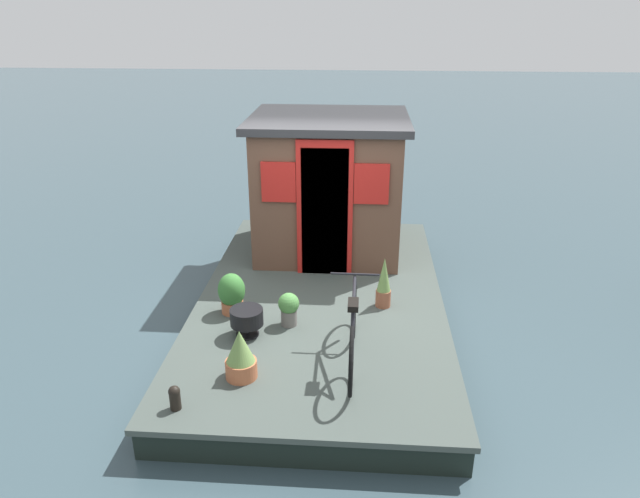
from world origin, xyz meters
TOP-DOWN VIEW (x-y plane):
  - ground_plane at (0.00, 0.00)m, footprint 60.00×60.00m
  - houseboat_deck at (0.00, 0.00)m, footprint 5.22×2.97m
  - houseboat_cabin at (1.50, 0.00)m, footprint 1.92×2.16m
  - bicycle at (-1.42, -0.41)m, footprint 1.65×0.50m
  - potted_plant_thyme at (-0.51, 1.00)m, footprint 0.31×0.31m
  - potted_plant_succulent at (-0.23, -0.75)m, footprint 0.18×0.18m
  - potted_plant_rosemary at (-0.75, 0.31)m, footprint 0.24×0.24m
  - potted_plant_mint at (-1.77, 0.65)m, footprint 0.31×0.31m
  - charcoal_grill at (-1.00, 0.73)m, footprint 0.36×0.36m
  - mooring_bollard at (-2.29, 1.14)m, footprint 0.11×0.11m

SIDE VIEW (x-z plane):
  - ground_plane at x=0.00m, z-range 0.00..0.00m
  - houseboat_deck at x=0.00m, z-range 0.00..0.37m
  - mooring_bollard at x=-2.29m, z-range 0.37..0.61m
  - charcoal_grill at x=-1.00m, z-range 0.42..0.73m
  - potted_plant_rosemary at x=-0.75m, z-range 0.39..0.77m
  - potted_plant_mint at x=-1.77m, z-range 0.35..0.86m
  - potted_plant_thyme at x=-0.51m, z-range 0.37..0.86m
  - potted_plant_succulent at x=-0.23m, z-range 0.35..0.97m
  - bicycle at x=-1.42m, z-range 0.34..1.12m
  - houseboat_cabin at x=1.50m, z-range 0.38..2.31m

